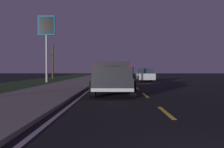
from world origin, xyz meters
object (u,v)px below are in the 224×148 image
sedan_silver (145,75)px  bare_tree_far (53,61)px  pickup_truck (113,77)px  sedan_white (114,73)px  gas_price_sign (46,32)px

sedan_silver → bare_tree_far: bearing=54.5°
sedan_silver → bare_tree_far: size_ratio=0.84×
pickup_truck → sedan_silver: bearing=-13.5°
pickup_truck → sedan_silver: (15.12, -3.63, -0.20)m
pickup_truck → sedan_white: pickup_truck is taller
sedan_white → pickup_truck: bearing=-180.0°
pickup_truck → gas_price_sign: 16.21m
bare_tree_far → sedan_silver: bearing=-125.5°
sedan_white → gas_price_sign: size_ratio=0.59×
sedan_silver → sedan_white: bearing=15.6°
sedan_silver → sedan_white: same height
pickup_truck → sedan_white: 28.19m
sedan_silver → bare_tree_far: 16.31m
sedan_white → bare_tree_far: 10.40m
pickup_truck → sedan_white: (28.18, 0.02, -0.20)m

